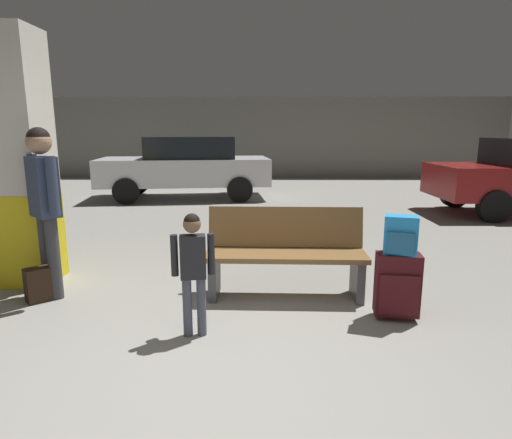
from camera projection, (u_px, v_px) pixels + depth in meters
The scene contains 10 objects.
ground_plane at pixel (241, 240), 6.84m from camera, with size 18.00×18.00×0.10m, color gray.
garage_back_wall at pixel (252, 138), 15.22m from camera, with size 18.00×0.12×2.80m, color slate.
structural_pillar at pixel (20, 161), 4.61m from camera, with size 0.57×0.57×2.70m.
bench at pixel (286, 253), 4.38m from camera, with size 1.61×0.57×0.89m.
suitcase at pixel (397, 285), 3.82m from camera, with size 0.40×0.27×0.60m.
backpack_bright at pixel (401, 236), 3.73m from camera, with size 0.31×0.26×0.34m.
child at pixel (193, 262), 3.45m from camera, with size 0.35×0.20×1.03m.
adult at pixel (44, 195), 4.22m from camera, with size 0.44×0.44×1.70m.
backpack_dark_floor at pixel (41, 284), 4.28m from camera, with size 0.32×0.31×0.34m.
parked_car_far at pixel (186, 166), 10.66m from camera, with size 4.27×2.17×1.51m.
Camera 1 is at (0.31, -2.63, 1.67)m, focal length 30.28 mm.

